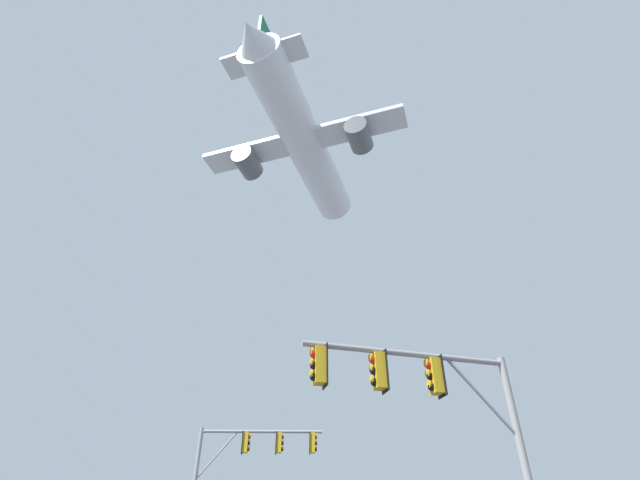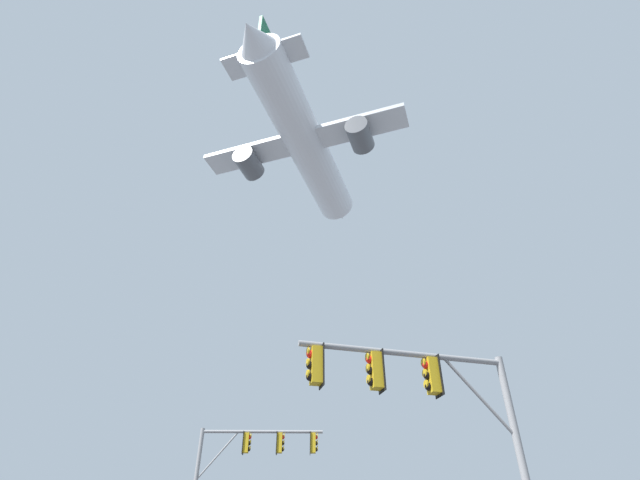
# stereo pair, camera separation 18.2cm
# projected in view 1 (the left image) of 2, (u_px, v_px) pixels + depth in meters

# --- Properties ---
(signal_pole_near) EXTENTS (5.62, 1.23, 5.82)m
(signal_pole_near) POSITION_uv_depth(u_px,v_px,m) (432.00, 401.00, 11.48)
(signal_pole_near) COLOR gray
(signal_pole_near) RESTS_ON ground
(signal_pole_far) EXTENTS (6.08, 0.65, 6.62)m
(signal_pole_far) POSITION_uv_depth(u_px,v_px,m) (246.00, 461.00, 22.25)
(signal_pole_far) COLOR gray
(signal_pole_far) RESTS_ON ground
(airplane) EXTENTS (20.70, 26.81, 7.58)m
(airplane) POSITION_uv_depth(u_px,v_px,m) (304.00, 143.00, 47.93)
(airplane) COLOR white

